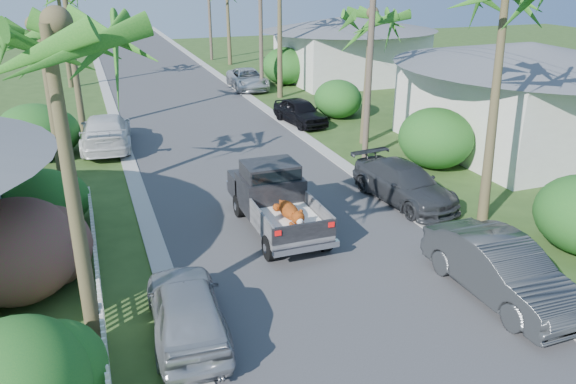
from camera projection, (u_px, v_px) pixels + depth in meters
name	position (u px, v px, depth m)	size (l,w,h in m)	color
ground	(413.00, 372.00, 11.76)	(120.00, 120.00, 0.00)	#2D491B
road	(188.00, 108.00, 33.53)	(8.00, 100.00, 0.02)	#38383A
curb_left	(113.00, 114.00, 32.15)	(0.60, 100.00, 0.06)	#A5A39E
curb_right	(257.00, 102.00, 34.89)	(0.60, 100.00, 0.06)	#A5A39E
pickup_truck	(273.00, 196.00, 18.08)	(1.98, 5.12, 2.06)	black
parked_car_rn	(501.00, 270.00, 14.17)	(1.64, 4.70, 1.55)	#2F3234
parked_car_rm	(404.00, 184.00, 20.04)	(1.90, 4.66, 1.35)	#323437
parked_car_rf	(300.00, 112.00, 29.96)	(1.59, 3.96, 1.35)	black
parked_car_rd	(248.00, 79.00, 38.63)	(2.23, 4.85, 1.35)	silver
parked_car_ln	(187.00, 309.00, 12.67)	(1.64, 4.07, 1.39)	#A0A2A6
parked_car_lf	(106.00, 132.00, 25.98)	(2.20, 5.42, 1.57)	silver
palm_l_a	(46.00, 26.00, 9.80)	(4.40, 4.40, 8.20)	brown
palm_l_b	(39.00, 26.00, 17.74)	(4.40, 4.40, 7.40)	brown
palm_r_b	(371.00, 14.00, 24.71)	(4.40, 4.40, 7.20)	brown
shrub_l_a	(17.00, 384.00, 9.83)	(2.60, 2.86, 2.20)	#164F1F
shrub_l_b	(17.00, 251.00, 14.01)	(3.00, 3.30, 2.60)	#9F1643
shrub_l_c	(43.00, 201.00, 17.73)	(2.40, 2.64, 2.00)	#164F1F
shrub_l_d	(34.00, 132.00, 24.43)	(3.20, 3.52, 2.40)	#164F1F
shrub_r_b	(436.00, 138.00, 23.37)	(3.00, 3.30, 2.50)	#164F1F
shrub_r_c	(338.00, 99.00, 31.18)	(2.60, 2.86, 2.10)	#164F1F
shrub_r_d	(285.00, 66.00, 39.96)	(3.20, 3.52, 2.60)	#164F1F
picket_fence	(98.00, 275.00, 14.45)	(0.10, 11.00, 1.00)	white
house_right_near	(523.00, 101.00, 25.53)	(8.00, 9.00, 4.80)	silver
house_right_far	(349.00, 51.00, 41.25)	(9.00, 8.00, 4.60)	silver
utility_pole_b	(370.00, 52.00, 23.15)	(1.60, 0.26, 9.00)	brown
utility_pole_c	(261.00, 21.00, 36.21)	(1.60, 0.26, 9.00)	brown
utility_pole_d	(209.00, 7.00, 49.28)	(1.60, 0.26, 9.00)	brown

